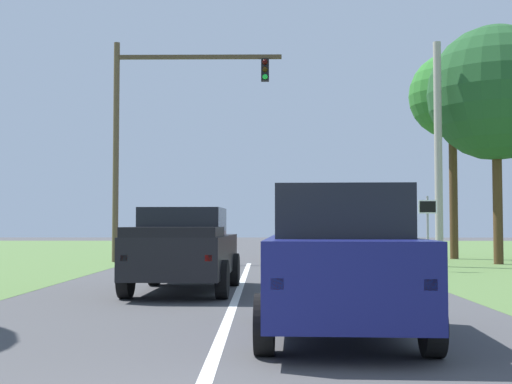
{
  "coord_description": "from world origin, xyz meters",
  "views": [
    {
      "loc": [
        0.58,
        -4.32,
        1.53
      ],
      "look_at": [
        0.31,
        18.92,
        2.63
      ],
      "focal_mm": 47.38,
      "sensor_mm": 36.0,
      "label": 1
    }
  ],
  "objects_px": {
    "pickup_truck_lead": "(184,249)",
    "crossing_suv_far": "(348,237)",
    "keep_moving_sign": "(428,223)",
    "extra_tree_1": "(452,97)",
    "oak_tree_right": "(496,93)",
    "red_suv_near": "(339,259)",
    "utility_pole_right": "(438,154)",
    "traffic_light": "(155,120)"
  },
  "relations": [
    {
      "from": "extra_tree_1",
      "to": "utility_pole_right",
      "type": "bearing_deg",
      "value": -110.73
    },
    {
      "from": "pickup_truck_lead",
      "to": "keep_moving_sign",
      "type": "distance_m",
      "value": 9.79
    },
    {
      "from": "extra_tree_1",
      "to": "pickup_truck_lead",
      "type": "bearing_deg",
      "value": -124.99
    },
    {
      "from": "oak_tree_right",
      "to": "crossing_suv_far",
      "type": "bearing_deg",
      "value": 142.74
    },
    {
      "from": "keep_moving_sign",
      "to": "extra_tree_1",
      "type": "xyz_separation_m",
      "value": [
        3.04,
        7.8,
        5.61
      ]
    },
    {
      "from": "red_suv_near",
      "to": "keep_moving_sign",
      "type": "bearing_deg",
      "value": 71.26
    },
    {
      "from": "pickup_truck_lead",
      "to": "extra_tree_1",
      "type": "distance_m",
      "value": 18.75
    },
    {
      "from": "oak_tree_right",
      "to": "crossing_suv_far",
      "type": "distance_m",
      "value": 8.63
    },
    {
      "from": "keep_moving_sign",
      "to": "extra_tree_1",
      "type": "bearing_deg",
      "value": 68.72
    },
    {
      "from": "traffic_light",
      "to": "extra_tree_1",
      "type": "xyz_separation_m",
      "value": [
        12.77,
        2.61,
        1.41
      ]
    },
    {
      "from": "traffic_light",
      "to": "utility_pole_right",
      "type": "relative_size",
      "value": 1.09
    },
    {
      "from": "keep_moving_sign",
      "to": "oak_tree_right",
      "type": "xyz_separation_m",
      "value": [
        3.63,
        3.92,
        5.0
      ]
    },
    {
      "from": "traffic_light",
      "to": "utility_pole_right",
      "type": "distance_m",
      "value": 11.21
    },
    {
      "from": "keep_moving_sign",
      "to": "extra_tree_1",
      "type": "relative_size",
      "value": 0.27
    },
    {
      "from": "oak_tree_right",
      "to": "traffic_light",
      "type": "bearing_deg",
      "value": 174.59
    },
    {
      "from": "pickup_truck_lead",
      "to": "crossing_suv_far",
      "type": "bearing_deg",
      "value": 69.28
    },
    {
      "from": "pickup_truck_lead",
      "to": "extra_tree_1",
      "type": "bearing_deg",
      "value": 55.01
    },
    {
      "from": "extra_tree_1",
      "to": "traffic_light",
      "type": "bearing_deg",
      "value": -168.43
    },
    {
      "from": "traffic_light",
      "to": "oak_tree_right",
      "type": "xyz_separation_m",
      "value": [
        13.36,
        -1.27,
        0.8
      ]
    },
    {
      "from": "utility_pole_right",
      "to": "pickup_truck_lead",
      "type": "bearing_deg",
      "value": -131.69
    },
    {
      "from": "crossing_suv_far",
      "to": "utility_pole_right",
      "type": "bearing_deg",
      "value": -64.75
    },
    {
      "from": "red_suv_near",
      "to": "extra_tree_1",
      "type": "distance_m",
      "value": 22.5
    },
    {
      "from": "extra_tree_1",
      "to": "red_suv_near",
      "type": "bearing_deg",
      "value": -109.72
    },
    {
      "from": "pickup_truck_lead",
      "to": "oak_tree_right",
      "type": "xyz_separation_m",
      "value": [
        10.74,
        10.62,
        5.59
      ]
    },
    {
      "from": "red_suv_near",
      "to": "utility_pole_right",
      "type": "distance_m",
      "value": 16.17
    },
    {
      "from": "extra_tree_1",
      "to": "keep_moving_sign",
      "type": "bearing_deg",
      "value": -111.28
    },
    {
      "from": "oak_tree_right",
      "to": "utility_pole_right",
      "type": "xyz_separation_m",
      "value": [
        -2.63,
        -1.52,
        -2.48
      ]
    },
    {
      "from": "red_suv_near",
      "to": "extra_tree_1",
      "type": "xyz_separation_m",
      "value": [
        7.31,
        20.38,
        6.12
      ]
    },
    {
      "from": "traffic_light",
      "to": "crossing_suv_far",
      "type": "height_order",
      "value": "traffic_light"
    },
    {
      "from": "pickup_truck_lead",
      "to": "oak_tree_right",
      "type": "relative_size",
      "value": 0.53
    },
    {
      "from": "pickup_truck_lead",
      "to": "oak_tree_right",
      "type": "height_order",
      "value": "oak_tree_right"
    },
    {
      "from": "oak_tree_right",
      "to": "crossing_suv_far",
      "type": "height_order",
      "value": "oak_tree_right"
    },
    {
      "from": "traffic_light",
      "to": "crossing_suv_far",
      "type": "xyz_separation_m",
      "value": [
        8.14,
        2.71,
        -4.81
      ]
    },
    {
      "from": "crossing_suv_far",
      "to": "extra_tree_1",
      "type": "distance_m",
      "value": 7.75
    },
    {
      "from": "crossing_suv_far",
      "to": "extra_tree_1",
      "type": "bearing_deg",
      "value": -1.14
    },
    {
      "from": "red_suv_near",
      "to": "oak_tree_right",
      "type": "relative_size",
      "value": 0.5
    },
    {
      "from": "pickup_truck_lead",
      "to": "keep_moving_sign",
      "type": "xyz_separation_m",
      "value": [
        7.11,
        6.7,
        0.59
      ]
    },
    {
      "from": "red_suv_near",
      "to": "extra_tree_1",
      "type": "height_order",
      "value": "extra_tree_1"
    },
    {
      "from": "oak_tree_right",
      "to": "extra_tree_1",
      "type": "relative_size",
      "value": 1.0
    },
    {
      "from": "crossing_suv_far",
      "to": "keep_moving_sign",
      "type": "bearing_deg",
      "value": -78.58
    },
    {
      "from": "pickup_truck_lead",
      "to": "extra_tree_1",
      "type": "xyz_separation_m",
      "value": [
        10.15,
        14.5,
        6.2
      ]
    },
    {
      "from": "red_suv_near",
      "to": "keep_moving_sign",
      "type": "height_order",
      "value": "keep_moving_sign"
    }
  ]
}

